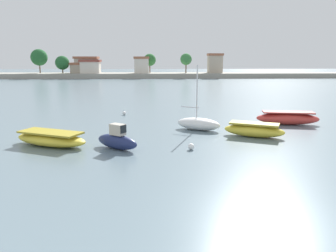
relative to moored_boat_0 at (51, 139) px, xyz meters
The scene contains 10 objects.
ground_plane 15.85m from the moored_boat_0, 44.30° to the right, with size 400.00×400.00×0.00m, color slate.
moored_boat_0 is the anchor object (origin of this frame).
moored_boat_1 4.79m from the moored_boat_0, 12.84° to the right, with size 3.25×2.77×1.70m.
moored_boat_2 11.84m from the moored_boat_0, 23.44° to the left, with size 4.06×3.21×5.42m.
moored_boat_3 14.95m from the moored_boat_0, ahead, with size 4.80×3.35×1.09m.
moored_boat_4 20.49m from the moored_boat_0, 19.25° to the left, with size 5.78×2.63×1.19m.
mooring_buoy_0 13.26m from the moored_boat_0, 72.70° to the left, with size 0.41×0.41×0.41m, color white.
mooring_buoy_1 25.21m from the moored_boat_0, 30.57° to the left, with size 0.25×0.25×0.25m, color white.
mooring_buoy_4 9.68m from the moored_boat_0, ahead, with size 0.43×0.43×0.43m, color white.
distant_shoreline 86.92m from the moored_boat_0, 86.36° to the left, with size 129.57×11.97×9.13m.
Camera 1 is at (-4.21, -11.37, 5.85)m, focal length 35.27 mm.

